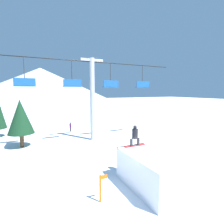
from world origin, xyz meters
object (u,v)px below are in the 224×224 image
at_px(trail_marker, 101,188).
at_px(snowboarder, 135,136).
at_px(pine_tree_near, 20,117).
at_px(snow_ramp, 151,171).
at_px(distant_skier, 70,127).

bearing_deg(trail_marker, snowboarder, 29.15).
xyz_separation_m(snowboarder, pine_tree_near, (-6.64, 9.25, 0.37)).
distance_m(snow_ramp, trail_marker, 2.99).
bearing_deg(trail_marker, pine_tree_near, 108.47).
height_order(snow_ramp, distant_skier, snow_ramp).
distance_m(trail_marker, distant_skier, 15.45).
bearing_deg(snow_ramp, pine_tree_near, 121.29).
distance_m(snow_ramp, pine_tree_near, 12.93).
xyz_separation_m(snowboarder, distant_skier, (-1.08, 13.66, -1.87)).
bearing_deg(distant_skier, pine_tree_near, -141.55).
xyz_separation_m(snow_ramp, pine_tree_near, (-6.64, 10.92, 1.97)).
relative_size(snowboarder, distant_skier, 1.20).
bearing_deg(distant_skier, snow_ramp, -85.97).
height_order(snow_ramp, pine_tree_near, pine_tree_near).
bearing_deg(trail_marker, distant_skier, 82.91).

